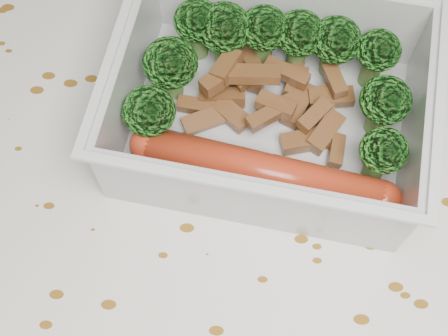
{
  "coord_description": "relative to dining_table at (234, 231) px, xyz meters",
  "views": [
    {
      "loc": [
        -0.0,
        -0.16,
        1.13
      ],
      "look_at": [
        -0.01,
        0.0,
        0.78
      ],
      "focal_mm": 50.0,
      "sensor_mm": 36.0,
      "label": 1
    }
  ],
  "objects": [
    {
      "name": "dining_table",
      "position": [
        0.0,
        0.0,
        0.0
      ],
      "size": [
        1.4,
        0.9,
        0.75
      ],
      "color": "brown",
      "rests_on": "ground"
    },
    {
      "name": "broccoli_florets",
      "position": [
        0.02,
        0.07,
        0.13
      ],
      "size": [
        0.18,
        0.12,
        0.05
      ],
      "color": "#608C3F",
      "rests_on": "lunch_container"
    },
    {
      "name": "sausage",
      "position": [
        0.02,
        0.0,
        0.11
      ],
      "size": [
        0.17,
        0.06,
        0.03
      ],
      "color": "#AD3017",
      "rests_on": "lunch_container"
    },
    {
      "name": "lunch_container",
      "position": [
        0.02,
        0.05,
        0.11
      ],
      "size": [
        0.22,
        0.18,
        0.07
      ],
      "color": "silver",
      "rests_on": "tablecloth"
    },
    {
      "name": "tablecloth",
      "position": [
        0.0,
        0.0,
        0.05
      ],
      "size": [
        1.46,
        0.96,
        0.19
      ],
      "color": "silver",
      "rests_on": "dining_table"
    },
    {
      "name": "meat_pile",
      "position": [
        0.02,
        0.06,
        0.11
      ],
      "size": [
        0.12,
        0.09,
        0.03
      ],
      "color": "brown",
      "rests_on": "lunch_container"
    }
  ]
}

